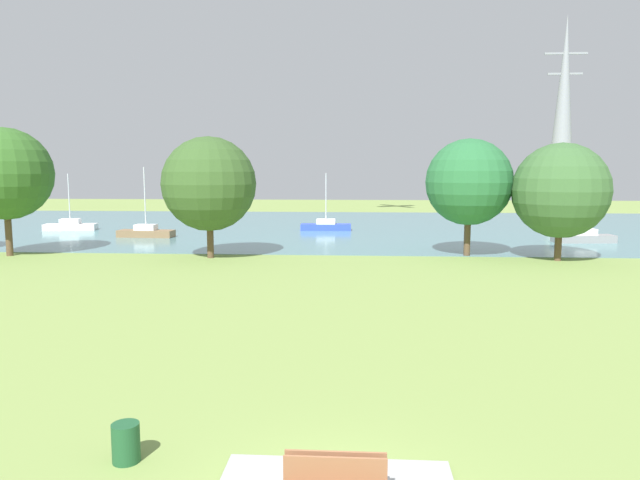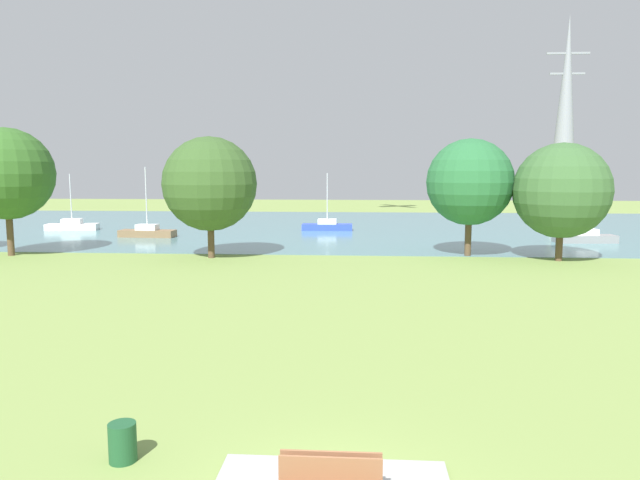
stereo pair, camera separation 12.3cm
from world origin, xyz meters
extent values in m
plane|color=#7F994C|center=(0.00, 22.00, 0.00)|extent=(160.00, 160.00, 0.00)
cube|color=brown|center=(0.00, 0.32, 0.53)|extent=(1.80, 0.48, 0.05)
cube|color=brown|center=(0.00, 0.11, 0.77)|extent=(1.80, 0.05, 0.44)
cube|color=brown|center=(0.00, -0.11, 0.77)|extent=(1.80, 0.05, 0.44)
cylinder|color=#1E512D|center=(-4.30, 1.35, 0.40)|extent=(0.56, 0.56, 0.80)
cube|color=slate|center=(0.00, 50.00, 0.01)|extent=(140.00, 40.00, 0.02)
cube|color=brown|center=(-18.02, 39.68, 0.32)|extent=(4.87, 1.73, 0.60)
cube|color=white|center=(-18.02, 39.68, 0.87)|extent=(1.85, 1.19, 0.50)
cylinder|color=silver|center=(-18.02, 39.68, 3.34)|extent=(0.10, 0.10, 5.44)
cube|color=white|center=(-27.40, 44.86, 0.32)|extent=(4.99, 2.33, 0.60)
cube|color=white|center=(-27.40, 44.86, 0.87)|extent=(1.97, 1.40, 0.50)
cylinder|color=silver|center=(-27.40, 44.86, 3.03)|extent=(0.10, 0.10, 4.81)
cube|color=gray|center=(18.47, 38.38, 0.32)|extent=(4.92, 1.96, 0.60)
cube|color=white|center=(18.47, 38.38, 0.87)|extent=(1.90, 1.27, 0.50)
cylinder|color=silver|center=(18.47, 38.38, 2.89)|extent=(0.10, 0.10, 4.55)
cube|color=blue|center=(-2.74, 46.26, 0.32)|extent=(4.82, 1.58, 0.60)
cube|color=white|center=(-2.74, 46.26, 0.87)|extent=(1.82, 1.13, 0.50)
cylinder|color=silver|center=(-2.74, 46.26, 3.06)|extent=(0.10, 0.10, 4.87)
cylinder|color=brown|center=(-23.41, 28.45, 1.70)|extent=(0.44, 0.44, 3.40)
sphere|color=#315F24|center=(-23.41, 28.45, 5.57)|extent=(6.21, 6.21, 6.21)
cylinder|color=brown|center=(-9.47, 28.43, 1.37)|extent=(0.44, 0.44, 2.74)
sphere|color=#365627|center=(-9.47, 28.43, 4.92)|extent=(6.22, 6.22, 6.22)
cylinder|color=brown|center=(7.78, 30.50, 1.49)|extent=(0.44, 0.44, 2.98)
sphere|color=#296939|center=(7.78, 30.50, 5.02)|extent=(5.83, 5.83, 5.83)
cylinder|color=brown|center=(13.26, 28.72, 1.20)|extent=(0.44, 0.44, 2.39)
sphere|color=#3A6334|center=(13.26, 28.72, 4.53)|extent=(6.09, 6.09, 6.09)
cone|color=gray|center=(31.53, 83.77, 14.52)|extent=(4.40, 4.40, 29.03)
cube|color=gray|center=(31.53, 83.77, 23.23)|extent=(6.40, 0.30, 0.30)
cube|color=gray|center=(31.53, 83.77, 20.23)|extent=(5.20, 0.30, 0.30)
camera|label=1|loc=(0.37, -9.62, 5.92)|focal=32.83mm
camera|label=2|loc=(0.49, -9.61, 5.92)|focal=32.83mm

